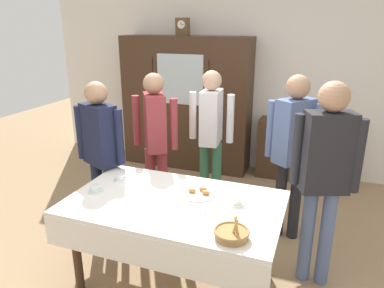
{
  "coord_description": "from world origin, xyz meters",
  "views": [
    {
      "loc": [
        1.03,
        -2.56,
        2.12
      ],
      "look_at": [
        0.0,
        0.2,
        1.12
      ],
      "focal_mm": 33.85,
      "sensor_mm": 36.0,
      "label": 1
    }
  ],
  "objects_px": {
    "person_behind_table_left": "(155,133)",
    "person_behind_table_right": "(325,167)",
    "wall_cabinet": "(186,104)",
    "pastry_plate": "(199,193)",
    "tea_cup_center": "(96,189)",
    "person_beside_shelf": "(100,146)",
    "tea_cup_mid_left": "(237,201)",
    "bread_basket": "(232,233)",
    "spoon_center": "(144,176)",
    "person_near_right_end": "(293,143)",
    "bookshelf_low": "(299,151)",
    "book_stack": "(303,119)",
    "spoon_near_left": "(159,222)",
    "mantel_clock": "(183,27)",
    "spoon_mid_right": "(201,213)",
    "person_by_cabinet": "(211,127)",
    "dining_table": "(173,215)",
    "tea_cup_near_right": "(120,178)"
  },
  "relations": [
    {
      "from": "person_behind_table_left",
      "to": "person_behind_table_right",
      "type": "bearing_deg",
      "value": -17.46
    },
    {
      "from": "wall_cabinet",
      "to": "pastry_plate",
      "type": "xyz_separation_m",
      "value": [
        1.05,
        -2.38,
        -0.18
      ]
    },
    {
      "from": "wall_cabinet",
      "to": "tea_cup_center",
      "type": "distance_m",
      "value": 2.65
    },
    {
      "from": "wall_cabinet",
      "to": "person_beside_shelf",
      "type": "distance_m",
      "value": 2.11
    },
    {
      "from": "tea_cup_mid_left",
      "to": "bread_basket",
      "type": "xyz_separation_m",
      "value": [
        0.08,
        -0.47,
        0.01
      ]
    },
    {
      "from": "wall_cabinet",
      "to": "spoon_center",
      "type": "relative_size",
      "value": 16.25
    },
    {
      "from": "bread_basket",
      "to": "person_near_right_end",
      "type": "bearing_deg",
      "value": 80.6
    },
    {
      "from": "bookshelf_low",
      "to": "spoon_center",
      "type": "xyz_separation_m",
      "value": [
        -1.22,
        -2.27,
        0.36
      ]
    },
    {
      "from": "book_stack",
      "to": "tea_cup_mid_left",
      "type": "xyz_separation_m",
      "value": [
        -0.3,
        -2.48,
        -0.08
      ]
    },
    {
      "from": "spoon_near_left",
      "to": "person_behind_table_right",
      "type": "xyz_separation_m",
      "value": [
        1.07,
        0.77,
        0.28
      ]
    },
    {
      "from": "wall_cabinet",
      "to": "person_beside_shelf",
      "type": "height_order",
      "value": "wall_cabinet"
    },
    {
      "from": "person_near_right_end",
      "to": "wall_cabinet",
      "type": "bearing_deg",
      "value": 138.44
    },
    {
      "from": "mantel_clock",
      "to": "book_stack",
      "type": "relative_size",
      "value": 1.08
    },
    {
      "from": "spoon_near_left",
      "to": "spoon_mid_right",
      "type": "bearing_deg",
      "value": 42.33
    },
    {
      "from": "mantel_clock",
      "to": "spoon_center",
      "type": "bearing_deg",
      "value": -77.24
    },
    {
      "from": "tea_cup_center",
      "to": "person_near_right_end",
      "type": "relative_size",
      "value": 0.08
    },
    {
      "from": "person_behind_table_right",
      "to": "tea_cup_center",
      "type": "bearing_deg",
      "value": -163.76
    },
    {
      "from": "bread_basket",
      "to": "spoon_near_left",
      "type": "distance_m",
      "value": 0.53
    },
    {
      "from": "person_by_cabinet",
      "to": "spoon_center",
      "type": "bearing_deg",
      "value": -105.74
    },
    {
      "from": "dining_table",
      "to": "person_near_right_end",
      "type": "distance_m",
      "value": 1.39
    },
    {
      "from": "person_near_right_end",
      "to": "person_beside_shelf",
      "type": "bearing_deg",
      "value": -160.7
    },
    {
      "from": "bookshelf_low",
      "to": "book_stack",
      "type": "xyz_separation_m",
      "value": [
        -0.0,
        0.0,
        0.46
      ]
    },
    {
      "from": "bread_basket",
      "to": "spoon_mid_right",
      "type": "relative_size",
      "value": 2.02
    },
    {
      "from": "spoon_mid_right",
      "to": "spoon_center",
      "type": "bearing_deg",
      "value": 147.68
    },
    {
      "from": "spoon_center",
      "to": "person_behind_table_left",
      "type": "height_order",
      "value": "person_behind_table_left"
    },
    {
      "from": "mantel_clock",
      "to": "person_behind_table_right",
      "type": "xyz_separation_m",
      "value": [
        2.03,
        -2.12,
        -1.0
      ]
    },
    {
      "from": "tea_cup_mid_left",
      "to": "pastry_plate",
      "type": "bearing_deg",
      "value": 170.66
    },
    {
      "from": "mantel_clock",
      "to": "bread_basket",
      "type": "distance_m",
      "value": 3.5
    },
    {
      "from": "person_by_cabinet",
      "to": "person_beside_shelf",
      "type": "bearing_deg",
      "value": -130.74
    },
    {
      "from": "wall_cabinet",
      "to": "mantel_clock",
      "type": "distance_m",
      "value": 1.09
    },
    {
      "from": "book_stack",
      "to": "spoon_mid_right",
      "type": "xyz_separation_m",
      "value": [
        -0.51,
        -2.72,
        -0.1
      ]
    },
    {
      "from": "dining_table",
      "to": "pastry_plate",
      "type": "xyz_separation_m",
      "value": [
        0.15,
        0.21,
        0.12
      ]
    },
    {
      "from": "mantel_clock",
      "to": "person_beside_shelf",
      "type": "bearing_deg",
      "value": -90.62
    },
    {
      "from": "spoon_near_left",
      "to": "spoon_center",
      "type": "xyz_separation_m",
      "value": [
        -0.47,
        0.67,
        0.0
      ]
    },
    {
      "from": "bread_basket",
      "to": "spoon_near_left",
      "type": "xyz_separation_m",
      "value": [
        -0.53,
        0.01,
        -0.03
      ]
    },
    {
      "from": "bread_basket",
      "to": "person_by_cabinet",
      "type": "bearing_deg",
      "value": 111.82
    },
    {
      "from": "person_by_cabinet",
      "to": "spoon_near_left",
      "type": "bearing_deg",
      "value": -84.48
    },
    {
      "from": "mantel_clock",
      "to": "bread_basket",
      "type": "xyz_separation_m",
      "value": [
        1.5,
        -2.9,
        -1.25
      ]
    },
    {
      "from": "tea_cup_mid_left",
      "to": "person_beside_shelf",
      "type": "xyz_separation_m",
      "value": [
        -1.45,
        0.32,
        0.17
      ]
    },
    {
      "from": "bread_basket",
      "to": "tea_cup_center",
      "type": "bearing_deg",
      "value": 167.87
    },
    {
      "from": "dining_table",
      "to": "spoon_near_left",
      "type": "xyz_separation_m",
      "value": [
        0.02,
        -0.3,
        0.11
      ]
    },
    {
      "from": "bookshelf_low",
      "to": "person_behind_table_left",
      "type": "relative_size",
      "value": 0.7
    },
    {
      "from": "mantel_clock",
      "to": "bookshelf_low",
      "type": "height_order",
      "value": "mantel_clock"
    },
    {
      "from": "pastry_plate",
      "to": "wall_cabinet",
      "type": "bearing_deg",
      "value": 113.76
    },
    {
      "from": "book_stack",
      "to": "tea_cup_mid_left",
      "type": "bearing_deg",
      "value": -96.8
    },
    {
      "from": "tea_cup_near_right",
      "to": "spoon_center",
      "type": "bearing_deg",
      "value": 42.49
    },
    {
      "from": "spoon_near_left",
      "to": "person_beside_shelf",
      "type": "bearing_deg",
      "value": 142.0
    },
    {
      "from": "mantel_clock",
      "to": "person_near_right_end",
      "type": "distance_m",
      "value": 2.51
    },
    {
      "from": "spoon_near_left",
      "to": "tea_cup_near_right",
      "type": "bearing_deg",
      "value": 140.27
    },
    {
      "from": "dining_table",
      "to": "bread_basket",
      "type": "bearing_deg",
      "value": -29.25
    }
  ]
}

